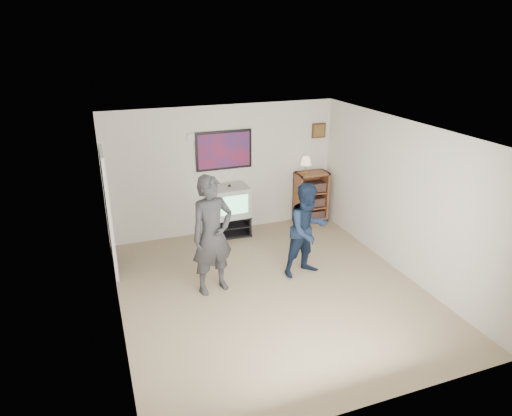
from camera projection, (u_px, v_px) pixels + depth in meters
room_shell at (264, 209)px, 6.91m from camera, size 4.51×5.00×2.51m
media_stand at (229, 225)px, 8.93m from camera, size 0.86×0.51×0.42m
crt_television at (230, 201)px, 8.76m from camera, size 0.71×0.61×0.59m
bookshelf at (311, 197)px, 9.44m from camera, size 0.65×0.37×1.08m
table_lamp at (306, 165)px, 9.13m from camera, size 0.22×0.22×0.35m
person_tall at (212, 235)px, 6.78m from camera, size 0.76×0.59×1.86m
person_short at (308, 230)px, 7.31m from camera, size 0.85×0.72×1.57m
controller_left at (208, 218)px, 6.93m from camera, size 0.04×0.13×0.04m
controller_right at (299, 212)px, 7.41m from camera, size 0.05×0.12×0.04m
poster at (224, 150)px, 8.62m from camera, size 1.10×0.03×0.75m
air_vent at (195, 137)px, 8.34m from camera, size 0.28×0.02×0.14m
small_picture at (319, 131)px, 9.19m from camera, size 0.30×0.03×0.30m
doorway at (108, 214)px, 7.38m from camera, size 0.03×0.85×2.00m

